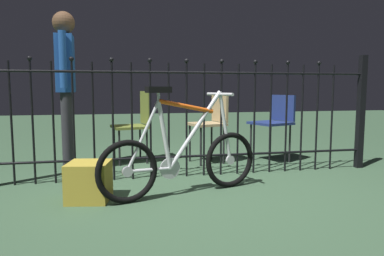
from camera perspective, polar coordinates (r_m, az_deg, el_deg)
name	(u,v)px	position (r m, az deg, el deg)	size (l,w,h in m)	color
ground_plane	(210,192)	(3.19, 2.91, -10.18)	(20.00, 20.00, 0.00)	#39583D
iron_fence	(188,115)	(3.65, -0.62, 2.05)	(3.91, 0.07, 1.27)	black
bicycle	(182,158)	(3.05, -1.56, -4.81)	(1.44, 0.54, 0.92)	black
chair_navy	(275,119)	(4.56, 13.05, 1.34)	(0.53, 0.53, 0.82)	black
chair_olive	(137,120)	(4.46, -8.77, 1.26)	(0.49, 0.48, 0.87)	black
chair_tan	(212,120)	(4.38, 3.18, 1.30)	(0.46, 0.46, 0.83)	black
person_visitor	(66,76)	(4.16, -19.43, 7.77)	(0.23, 0.48, 1.72)	#2D2D33
display_crate	(89,181)	(3.05, -16.03, -8.14)	(0.32, 0.32, 0.31)	#B29933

